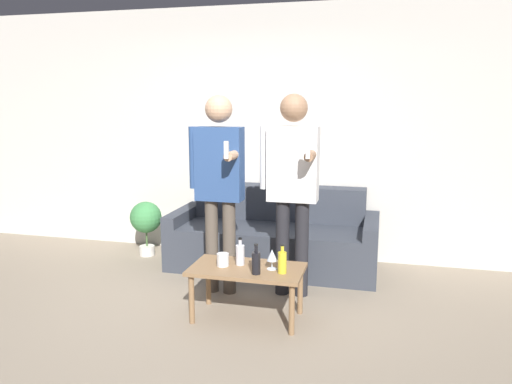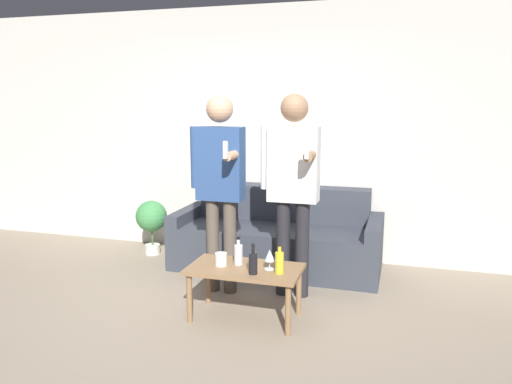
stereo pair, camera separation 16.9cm
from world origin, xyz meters
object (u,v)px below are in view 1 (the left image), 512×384
object	(u,v)px
coffee_table	(247,274)
person_standing_right	(292,179)
couch	(274,238)
person_standing_left	(219,177)
bottle_orange	(256,262)

from	to	relation	value
coffee_table	person_standing_right	distance (m)	0.93
couch	coffee_table	bearing A→B (deg)	-87.27
couch	person_standing_left	world-z (taller)	person_standing_left
bottle_orange	person_standing_right	distance (m)	0.89
bottle_orange	person_standing_left	bearing A→B (deg)	128.87
coffee_table	bottle_orange	bearing A→B (deg)	-50.12
person_standing_left	person_standing_right	bearing A→B (deg)	8.82
couch	person_standing_left	size ratio (longest dim) A/B	1.20
bottle_orange	person_standing_right	world-z (taller)	person_standing_right
coffee_table	person_standing_left	world-z (taller)	person_standing_left
person_standing_left	person_standing_right	size ratio (longest dim) A/B	0.99
person_standing_right	coffee_table	bearing A→B (deg)	-113.28
coffee_table	person_standing_left	xyz separation A→B (m)	(-0.38, 0.48, 0.68)
couch	person_standing_right	world-z (taller)	person_standing_right
coffee_table	person_standing_right	bearing A→B (deg)	66.72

